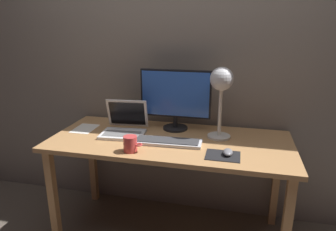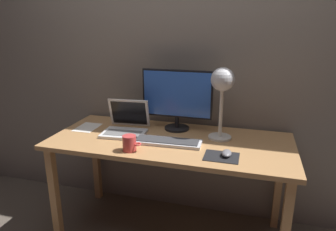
% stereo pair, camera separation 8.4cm
% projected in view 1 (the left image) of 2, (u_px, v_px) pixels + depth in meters
% --- Properties ---
extents(back_wall, '(4.80, 0.06, 2.60)m').
position_uv_depth(back_wall, '(182.00, 49.00, 2.25)').
color(back_wall, gray).
rests_on(back_wall, ground).
extents(desk, '(1.60, 0.70, 0.74)m').
position_uv_depth(desk, '(170.00, 150.00, 2.07)').
color(desk, tan).
rests_on(desk, ground).
extents(monitor, '(0.51, 0.18, 0.44)m').
position_uv_depth(monitor, '(176.00, 97.00, 2.16)').
color(monitor, black).
rests_on(monitor, desk).
extents(keyboard_main, '(0.45, 0.16, 0.03)m').
position_uv_depth(keyboard_main, '(168.00, 142.00, 1.96)').
color(keyboard_main, silver).
rests_on(keyboard_main, desk).
extents(laptop, '(0.31, 0.29, 0.23)m').
position_uv_depth(laptop, '(125.00, 124.00, 2.14)').
color(laptop, silver).
rests_on(laptop, desk).
extents(desk_lamp, '(0.15, 0.15, 0.48)m').
position_uv_depth(desk_lamp, '(221.00, 86.00, 1.97)').
color(desk_lamp, beige).
rests_on(desk_lamp, desk).
extents(mousepad, '(0.20, 0.16, 0.00)m').
position_uv_depth(mousepad, '(223.00, 156.00, 1.78)').
color(mousepad, black).
rests_on(mousepad, desk).
extents(mouse, '(0.06, 0.10, 0.03)m').
position_uv_depth(mouse, '(228.00, 152.00, 1.79)').
color(mouse, slate).
rests_on(mouse, mousepad).
extents(coffee_mug, '(0.12, 0.08, 0.10)m').
position_uv_depth(coffee_mug, '(131.00, 144.00, 1.83)').
color(coffee_mug, '#CC3F3F').
rests_on(coffee_mug, desk).
extents(paper_sheet_near_mouse, '(0.15, 0.21, 0.00)m').
position_uv_depth(paper_sheet_near_mouse, '(85.00, 129.00, 2.24)').
color(paper_sheet_near_mouse, white).
rests_on(paper_sheet_near_mouse, desk).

